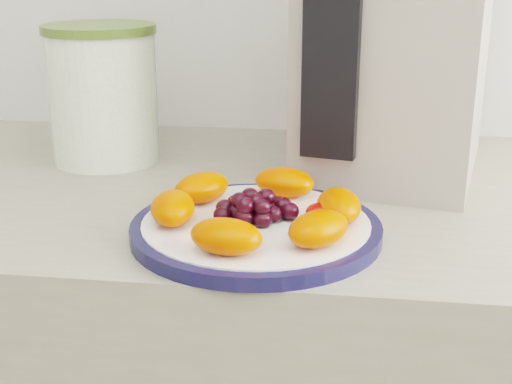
# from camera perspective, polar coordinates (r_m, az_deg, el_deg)

# --- Properties ---
(plate_rim) EXTENTS (0.27, 0.27, 0.01)m
(plate_rim) POSITION_cam_1_polar(r_m,az_deg,el_deg) (0.76, 0.00, -3.01)
(plate_rim) COLOR #13153D
(plate_rim) RESTS_ON counter
(plate_face) EXTENTS (0.24, 0.24, 0.02)m
(plate_face) POSITION_cam_1_polar(r_m,az_deg,el_deg) (0.76, 0.00, -2.94)
(plate_face) COLOR white
(plate_face) RESTS_ON counter
(canister) EXTENTS (0.18, 0.18, 0.18)m
(canister) POSITION_cam_1_polar(r_m,az_deg,el_deg) (1.04, -12.10, 7.34)
(canister) COLOR #41710F
(canister) RESTS_ON counter
(canister_lid) EXTENTS (0.19, 0.19, 0.01)m
(canister_lid) POSITION_cam_1_polar(r_m,az_deg,el_deg) (1.03, -12.48, 12.64)
(canister_lid) COLOR #506A29
(canister_lid) RESTS_ON canister
(appliance_body) EXTENTS (0.27, 0.34, 0.38)m
(appliance_body) POSITION_cam_1_polar(r_m,az_deg,el_deg) (0.98, 11.49, 12.58)
(appliance_body) COLOR #A4998E
(appliance_body) RESTS_ON counter
(appliance_panel) EXTENTS (0.07, 0.03, 0.28)m
(appliance_panel) POSITION_cam_1_polar(r_m,az_deg,el_deg) (0.84, 6.11, 12.17)
(appliance_panel) COLOR black
(appliance_panel) RESTS_ON appliance_body
(fruit_plate) EXTENTS (0.23, 0.23, 0.03)m
(fruit_plate) POSITION_cam_1_polar(r_m,az_deg,el_deg) (0.76, 0.26, -1.21)
(fruit_plate) COLOR #E63B00
(fruit_plate) RESTS_ON plate_face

